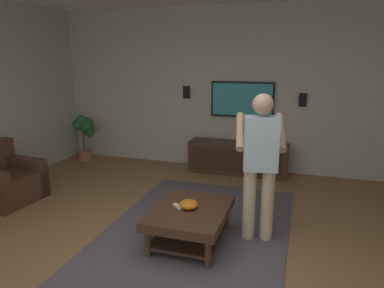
% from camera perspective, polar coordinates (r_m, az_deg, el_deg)
% --- Properties ---
extents(ground_plane, '(8.19, 8.19, 0.00)m').
position_cam_1_polar(ground_plane, '(3.68, -2.42, -19.28)').
color(ground_plane, olive).
extents(wall_back_tv, '(0.10, 7.03, 2.85)m').
position_cam_1_polar(wall_back_tv, '(6.37, 7.93, 8.61)').
color(wall_back_tv, '#B2B7AD').
rests_on(wall_back_tv, ground).
extents(area_rug, '(3.19, 2.09, 0.01)m').
position_cam_1_polar(area_rug, '(4.27, 0.52, -14.09)').
color(area_rug, '#514C56').
rests_on(area_rug, ground).
extents(armchair, '(0.87, 0.88, 0.82)m').
position_cam_1_polar(armchair, '(5.71, -27.97, -5.40)').
color(armchair, '#472D1E').
rests_on(armchair, ground).
extents(coffee_table, '(1.00, 0.80, 0.40)m').
position_cam_1_polar(coffee_table, '(3.97, -0.33, -11.71)').
color(coffee_table, '#422B1C').
rests_on(coffee_table, ground).
extents(media_console, '(0.45, 1.70, 0.55)m').
position_cam_1_polar(media_console, '(6.25, 7.37, -2.25)').
color(media_console, '#422B1C').
rests_on(media_console, ground).
extents(tv, '(0.05, 1.09, 0.62)m').
position_cam_1_polar(tv, '(6.29, 8.05, 7.09)').
color(tv, black).
extents(person_standing, '(0.60, 0.61, 1.64)m').
position_cam_1_polar(person_standing, '(3.89, 10.90, -2.41)').
color(person_standing, '#C6B793').
rests_on(person_standing, ground).
extents(potted_plant_tall, '(0.41, 0.37, 0.92)m').
position_cam_1_polar(potted_plant_tall, '(7.15, -16.91, 1.90)').
color(potted_plant_tall, '#9E6B4C').
rests_on(potted_plant_tall, ground).
extents(bowl, '(0.20, 0.20, 0.09)m').
position_cam_1_polar(bowl, '(3.91, -0.56, -9.67)').
color(bowl, orange).
rests_on(bowl, coffee_table).
extents(remote_white, '(0.13, 0.14, 0.02)m').
position_cam_1_polar(remote_white, '(3.95, -2.33, -9.97)').
color(remote_white, white).
rests_on(remote_white, coffee_table).
extents(vase_round, '(0.22, 0.22, 0.22)m').
position_cam_1_polar(vase_round, '(6.10, 11.60, 0.90)').
color(vase_round, gold).
rests_on(vase_round, media_console).
extents(wall_speaker_left, '(0.06, 0.12, 0.22)m').
position_cam_1_polar(wall_speaker_left, '(6.21, 17.35, 6.78)').
color(wall_speaker_left, black).
extents(wall_speaker_right, '(0.06, 0.12, 0.22)m').
position_cam_1_polar(wall_speaker_right, '(6.53, -0.89, 8.33)').
color(wall_speaker_right, black).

